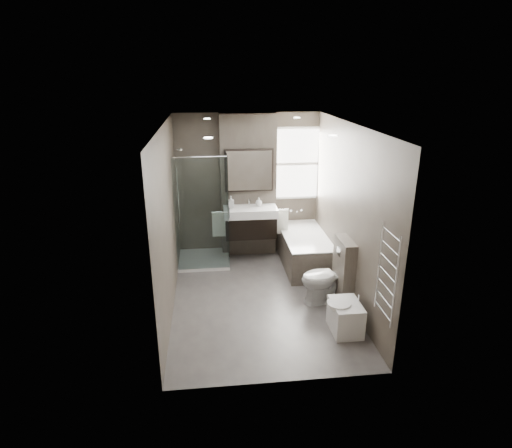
{
  "coord_description": "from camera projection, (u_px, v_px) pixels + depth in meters",
  "views": [
    {
      "loc": [
        -0.71,
        -5.75,
        3.28
      ],
      "look_at": [
        -0.04,
        0.15,
        1.15
      ],
      "focal_mm": 30.0,
      "sensor_mm": 36.0,
      "label": 1
    }
  ],
  "objects": [
    {
      "name": "towel_radiator",
      "position": [
        387.0,
        274.0,
        4.82
      ],
      "size": [
        0.03,
        0.49,
        1.1
      ],
      "color": "silver",
      "rests_on": "room"
    },
    {
      "name": "bidet",
      "position": [
        345.0,
        316.0,
        5.65
      ],
      "size": [
        0.44,
        0.52,
        0.54
      ],
      "color": "white",
      "rests_on": "ground"
    },
    {
      "name": "vanity_pier",
      "position": [
        248.0,
        186.0,
        7.78
      ],
      "size": [
        1.0,
        0.25,
        2.6
      ],
      "primitive_type": "cube",
      "color": "#4E473E",
      "rests_on": "ground"
    },
    {
      "name": "mirror_cabinet",
      "position": [
        249.0,
        170.0,
        7.51
      ],
      "size": [
        0.86,
        0.08,
        0.76
      ],
      "color": "black",
      "rests_on": "vanity_pier"
    },
    {
      "name": "toilet",
      "position": [
        326.0,
        277.0,
        6.34
      ],
      "size": [
        0.84,
        0.58,
        0.78
      ],
      "primitive_type": "imported",
      "rotation": [
        0.0,
        0.0,
        -1.37
      ],
      "color": "white",
      "rests_on": "ground"
    },
    {
      "name": "bathtub",
      "position": [
        304.0,
        248.0,
        7.58
      ],
      "size": [
        0.75,
        1.6,
        0.57
      ],
      "color": "#4E473E",
      "rests_on": "ground"
    },
    {
      "name": "soap_bottle_b",
      "position": [
        259.0,
        202.0,
        7.63
      ],
      "size": [
        0.12,
        0.12,
        0.15
      ],
      "primitive_type": "imported",
      "color": "white",
      "rests_on": "vanity"
    },
    {
      "name": "vanity",
      "position": [
        250.0,
        221.0,
        7.64
      ],
      "size": [
        0.95,
        0.47,
        0.66
      ],
      "color": "black",
      "rests_on": "vanity_pier"
    },
    {
      "name": "soap_bottle_a",
      "position": [
        231.0,
        202.0,
        7.52
      ],
      "size": [
        0.09,
        0.1,
        0.21
      ],
      "primitive_type": "imported",
      "color": "white",
      "rests_on": "vanity"
    },
    {
      "name": "window",
      "position": [
        296.0,
        164.0,
        7.84
      ],
      "size": [
        0.98,
        0.06,
        1.33
      ],
      "color": "white",
      "rests_on": "room"
    },
    {
      "name": "shower_enclosure",
      "position": [
        209.0,
        238.0,
        7.57
      ],
      "size": [
        0.9,
        0.9,
        2.0
      ],
      "color": "white",
      "rests_on": "ground"
    },
    {
      "name": "towel_left",
      "position": [
        219.0,
        224.0,
        7.57
      ],
      "size": [
        0.24,
        0.06,
        0.44
      ],
      "primitive_type": "cube",
      "color": "white",
      "rests_on": "vanity_pier"
    },
    {
      "name": "towel_right",
      "position": [
        281.0,
        222.0,
        7.69
      ],
      "size": [
        0.24,
        0.06,
        0.44
      ],
      "primitive_type": "cube",
      "color": "white",
      "rests_on": "vanity_pier"
    },
    {
      "name": "room",
      "position": [
        260.0,
        217.0,
        6.12
      ],
      "size": [
        2.7,
        3.9,
        2.7
      ],
      "color": "#55514E",
      "rests_on": "ground"
    },
    {
      "name": "cistern_box",
      "position": [
        344.0,
        271.0,
        6.28
      ],
      "size": [
        0.19,
        0.55,
        1.0
      ],
      "color": "#4E473E",
      "rests_on": "ground"
    }
  ]
}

